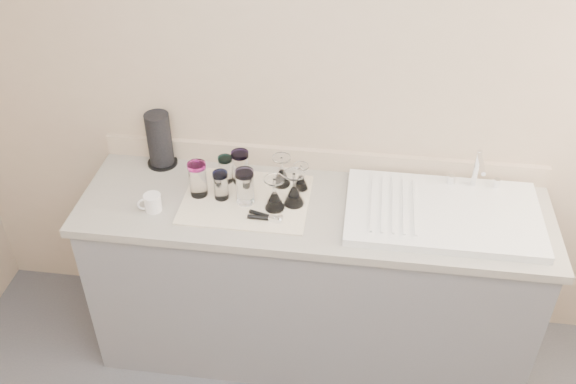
# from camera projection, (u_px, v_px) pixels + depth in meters

# --- Properties ---
(room_envelope) EXTENTS (3.54, 3.50, 2.52)m
(room_envelope) POSITION_uv_depth(u_px,v_px,m) (267.00, 303.00, 1.45)
(room_envelope) COLOR #49494E
(room_envelope) RESTS_ON ground
(counter_unit) EXTENTS (2.06, 0.62, 0.90)m
(counter_unit) POSITION_uv_depth(u_px,v_px,m) (312.00, 279.00, 3.06)
(counter_unit) COLOR slate
(counter_unit) RESTS_ON ground
(sink_unit) EXTENTS (0.82, 0.50, 0.22)m
(sink_unit) POSITION_uv_depth(u_px,v_px,m) (443.00, 212.00, 2.72)
(sink_unit) COLOR white
(sink_unit) RESTS_ON counter_unit
(dish_towel) EXTENTS (0.55, 0.42, 0.01)m
(dish_towel) POSITION_uv_depth(u_px,v_px,m) (246.00, 199.00, 2.82)
(dish_towel) COLOR white
(dish_towel) RESTS_ON counter_unit
(tumbler_cyan) EXTENTS (0.06, 0.06, 0.13)m
(tumbler_cyan) POSITION_uv_depth(u_px,v_px,m) (226.00, 169.00, 2.89)
(tumbler_cyan) COLOR white
(tumbler_cyan) RESTS_ON dish_towel
(tumbler_purple) EXTENTS (0.08, 0.08, 0.16)m
(tumbler_purple) POSITION_uv_depth(u_px,v_px,m) (240.00, 167.00, 2.87)
(tumbler_purple) COLOR white
(tumbler_purple) RESTS_ON dish_towel
(tumbler_magenta) EXTENTS (0.08, 0.08, 0.16)m
(tumbler_magenta) POSITION_uv_depth(u_px,v_px,m) (198.00, 179.00, 2.80)
(tumbler_magenta) COLOR white
(tumbler_magenta) RESTS_ON dish_towel
(tumbler_blue) EXTENTS (0.07, 0.07, 0.13)m
(tumbler_blue) POSITION_uv_depth(u_px,v_px,m) (221.00, 185.00, 2.78)
(tumbler_blue) COLOR white
(tumbler_blue) RESTS_ON dish_towel
(tumbler_lavender) EXTENTS (0.08, 0.08, 0.16)m
(tumbler_lavender) POSITION_uv_depth(u_px,v_px,m) (245.00, 186.00, 2.75)
(tumbler_lavender) COLOR white
(tumbler_lavender) RESTS_ON dish_towel
(goblet_back_left) EXTENTS (0.08, 0.08, 0.15)m
(goblet_back_left) POSITION_uv_depth(u_px,v_px,m) (282.00, 175.00, 2.88)
(goblet_back_left) COLOR white
(goblet_back_left) RESTS_ON dish_towel
(goblet_back_right) EXTENTS (0.07, 0.07, 0.12)m
(goblet_back_right) POSITION_uv_depth(u_px,v_px,m) (301.00, 180.00, 2.86)
(goblet_back_right) COLOR white
(goblet_back_right) RESTS_ON dish_towel
(goblet_front_left) EXTENTS (0.09, 0.09, 0.16)m
(goblet_front_left) POSITION_uv_depth(u_px,v_px,m) (275.00, 198.00, 2.73)
(goblet_front_left) COLOR white
(goblet_front_left) RESTS_ON dish_towel
(goblet_front_right) EXTENTS (0.09, 0.09, 0.16)m
(goblet_front_right) POSITION_uv_depth(u_px,v_px,m) (294.00, 193.00, 2.76)
(goblet_front_right) COLOR white
(goblet_front_right) RESTS_ON dish_towel
(can_opener) EXTENTS (0.15, 0.07, 0.02)m
(can_opener) POSITION_uv_depth(u_px,v_px,m) (265.00, 217.00, 2.70)
(can_opener) COLOR silver
(can_opener) RESTS_ON dish_towel
(white_mug) EXTENTS (0.11, 0.10, 0.08)m
(white_mug) POSITION_uv_depth(u_px,v_px,m) (152.00, 203.00, 2.74)
(white_mug) COLOR white
(white_mug) RESTS_ON counter_unit
(paper_towel_roll) EXTENTS (0.14, 0.14, 0.27)m
(paper_towel_roll) POSITION_uv_depth(u_px,v_px,m) (160.00, 140.00, 2.97)
(paper_towel_roll) COLOR black
(paper_towel_roll) RESTS_ON counter_unit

